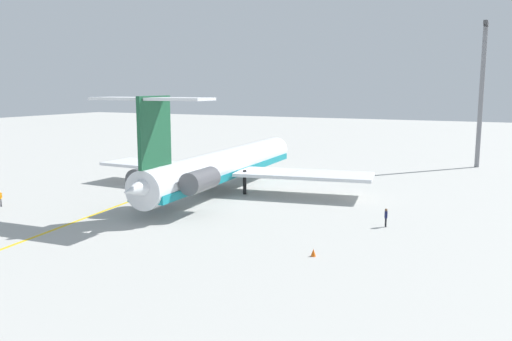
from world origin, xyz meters
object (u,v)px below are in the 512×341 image
at_px(main_jetliner, 222,166).
at_px(ground_crew_near_tail, 386,215).
at_px(safety_cone_nose, 313,253).
at_px(safety_cone_wingtip, 197,160).
at_px(light_mast, 482,88).
at_px(ground_crew_near_nose, 0,196).

distance_m(main_jetliner, ground_crew_near_tail, 22.18).
xyz_separation_m(main_jetliner, safety_cone_nose, (18.00, 17.77, -2.85)).
distance_m(safety_cone_wingtip, light_mast, 46.11).
xyz_separation_m(ground_crew_near_nose, safety_cone_nose, (1.35, 34.67, -0.81)).
xyz_separation_m(ground_crew_near_tail, light_mast, (-41.92, 5.14, 11.10)).
height_order(ground_crew_near_nose, safety_cone_nose, ground_crew_near_nose).
bearing_deg(main_jetliner, safety_cone_wingtip, 34.84).
bearing_deg(safety_cone_nose, safety_cone_wingtip, -138.64).
bearing_deg(main_jetliner, ground_crew_near_tail, -113.20).
bearing_deg(ground_crew_near_tail, ground_crew_near_nose, 156.79).
distance_m(safety_cone_nose, light_mast, 54.41).
relative_size(ground_crew_near_tail, safety_cone_nose, 3.03).
distance_m(ground_crew_near_tail, safety_cone_wingtip, 46.90).
relative_size(ground_crew_near_nose, ground_crew_near_tail, 1.03).
bearing_deg(ground_crew_near_nose, light_mast, 77.61).
bearing_deg(ground_crew_near_tail, main_jetliner, 123.32).
bearing_deg(ground_crew_near_nose, ground_crew_near_tail, 41.27).
bearing_deg(safety_cone_nose, ground_crew_near_nose, -92.23).
bearing_deg(safety_cone_wingtip, ground_crew_near_nose, -0.57).
height_order(safety_cone_wingtip, light_mast, light_mast).
xyz_separation_m(safety_cone_nose, light_mast, (-52.46, 8.16, 11.88)).
relative_size(safety_cone_wingtip, light_mast, 0.03).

